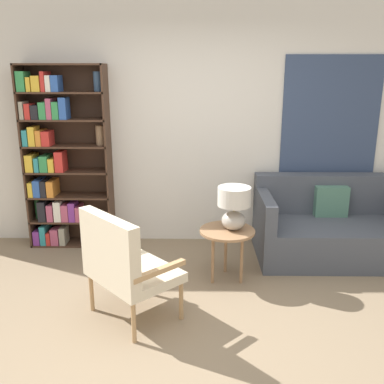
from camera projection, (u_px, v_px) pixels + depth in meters
name	position (u px, v px, depth m)	size (l,w,h in m)	color
ground_plane	(182.00, 337.00, 3.28)	(14.00, 14.00, 0.00)	#847056
wall_back	(192.00, 127.00, 4.86)	(6.40, 0.08, 2.70)	silver
bookshelf	(58.00, 160.00, 4.80)	(0.94, 0.30, 2.05)	#422B1E
armchair	(122.00, 261.00, 3.38)	(0.88, 0.88, 0.92)	tan
couch	(333.00, 228.00, 4.68)	(1.66, 0.91, 0.85)	#474C56
side_table	(227.00, 235.00, 4.08)	(0.53, 0.53, 0.52)	#99704C
table_lamp	(234.00, 205.00, 4.01)	(0.31, 0.31, 0.42)	#A59E93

